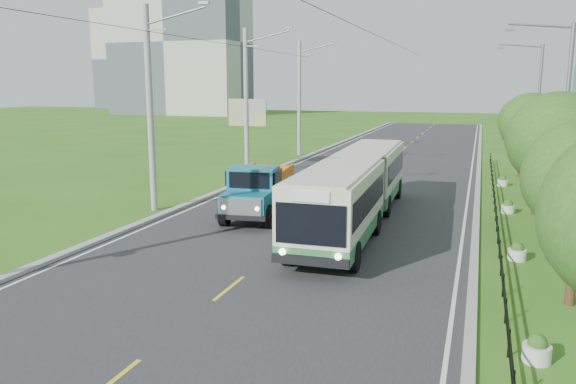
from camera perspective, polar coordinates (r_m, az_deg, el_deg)
The scene contains 26 objects.
ground at distance 17.75m, azimuth -5.98°, elevation -9.73°, with size 240.00×240.00×0.00m, color #2F5F16.
road at distance 36.29m, azimuth 7.36°, elevation 0.88°, with size 14.00×120.00×0.02m, color #28282B.
curb_left at distance 38.34m, azimuth -3.23°, elevation 1.58°, with size 0.40×120.00×0.15m, color #9E9E99.
curb_right at distance 35.59m, azimuth 18.71°, elevation 0.26°, with size 0.30×120.00×0.10m, color #9E9E99.
edge_line_left at distance 38.14m, azimuth -2.47°, elevation 1.46°, with size 0.12×120.00×0.00m, color silver.
edge_line_right at distance 35.59m, azimuth 17.91°, elevation 0.26°, with size 0.12×120.00×0.00m, color silver.
centre_dash at distance 17.74m, azimuth -5.98°, elevation -9.66°, with size 0.12×2.20×0.00m, color yellow.
railing_right at distance 29.66m, azimuth 20.28°, elevation -1.37°, with size 0.04×40.00×0.60m, color black.
pole_near at distance 28.54m, azimuth -13.78°, elevation 8.26°, with size 3.51×0.32×10.00m.
pole_mid at distance 39.19m, azimuth -4.21°, elevation 9.14°, with size 3.51×0.32×10.00m.
pole_far at distance 50.45m, azimuth 1.20°, elevation 9.53°, with size 3.51×0.32×10.00m.
tree_third at distance 23.46m, azimuth 25.68°, elevation 4.31°, with size 3.60×3.62×6.00m.
tree_fourth at distance 29.44m, azimuth 24.32°, elevation 4.74°, with size 3.24×3.31×5.40m.
tree_fifth at distance 35.38m, azimuth 23.49°, elevation 6.10°, with size 3.48×3.52×5.80m.
tree_back at distance 41.36m, azimuth 22.85°, elevation 6.42°, with size 3.30×3.36×5.50m.
streetlight_mid at distance 29.30m, azimuth 26.08°, elevation 7.16°, with size 3.02×0.20×9.07m.
streetlight_far at distance 43.22m, azimuth 23.87°, elevation 8.16°, with size 3.02×0.20×9.07m.
planter_front at distance 14.41m, azimuth 23.97°, elevation -14.45°, with size 0.64×0.64×0.67m.
planter_near at distance 21.92m, azimuth 22.25°, elevation -5.70°, with size 0.64×0.64×0.67m.
planter_mid at distance 29.69m, azimuth 21.44°, elevation -1.47°, with size 0.64×0.64×0.67m.
planter_far at distance 37.55m, azimuth 20.97°, elevation 1.01°, with size 0.64×0.64×0.67m.
billboard_left at distance 42.48m, azimuth -4.14°, elevation 7.62°, with size 3.00×0.20×5.20m.
apartment_near at distance 126.65m, azimuth -10.87°, elevation 14.59°, with size 28.00×14.00×30.00m, color #B7B2A3.
apartment_far at distance 160.83m, azimuth -14.28°, elevation 12.90°, with size 24.00×14.00×26.00m, color #B7B2A3.
bus at distance 25.21m, azimuth 6.91°, elevation 0.73°, with size 3.04×15.88×3.05m.
dump_truck at distance 26.70m, azimuth -3.02°, elevation 0.47°, with size 2.96×6.21×2.52m.
Camera 1 is at (7.07, -15.05, 6.21)m, focal length 35.00 mm.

